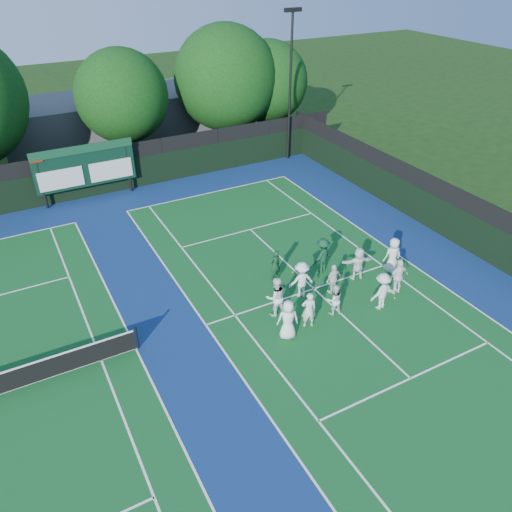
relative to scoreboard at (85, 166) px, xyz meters
name	(u,v)px	position (x,y,z in m)	size (l,w,h in m)	color
ground	(326,300)	(7.01, -15.59, -2.19)	(120.00, 120.00, 0.00)	black
court_apron	(194,329)	(1.01, -14.59, -2.19)	(34.00, 32.00, 0.01)	navy
near_court	(314,289)	(7.01, -14.59, -2.18)	(11.05, 23.85, 0.01)	#11531F
back_fence	(102,174)	(1.01, 0.41, -0.83)	(34.00, 0.08, 3.00)	black
divider_fence_right	(459,220)	(16.01, -14.59, -0.83)	(0.08, 32.00, 3.00)	black
scoreboard	(85,166)	(0.00, 0.00, 0.00)	(6.00, 0.21, 3.55)	black
clubhouse	(127,120)	(5.01, 8.41, -0.19)	(18.00, 6.00, 4.00)	#505055
light_pole_right	(291,70)	(14.51, 0.11, 4.11)	(1.20, 0.30, 10.12)	black
tree_c	(124,98)	(3.92, 3.99, 2.68)	(6.13, 6.13, 8.09)	black
tree_d	(227,80)	(11.56, 3.99, 2.97)	(7.47, 7.47, 9.09)	black
tree_e	(269,83)	(15.01, 3.99, 2.39)	(6.04, 6.04, 7.77)	black
tennis_ball_1	(293,272)	(6.84, -12.99, -2.16)	(0.07, 0.07, 0.07)	yellow
tennis_ball_2	(395,298)	(9.81, -16.94, -2.16)	(0.07, 0.07, 0.07)	yellow
tennis_ball_3	(219,343)	(1.53, -15.91, -2.16)	(0.07, 0.07, 0.07)	yellow
tennis_ball_5	(359,262)	(10.25, -13.78, -2.16)	(0.07, 0.07, 0.07)	yellow
player_front_0	(288,320)	(4.19, -16.83, -1.30)	(0.88, 0.57, 1.79)	white
player_front_1	(309,310)	(5.31, -16.65, -1.34)	(0.62, 0.40, 1.69)	silver
player_front_2	(334,300)	(6.74, -16.46, -1.46)	(0.71, 0.55, 1.46)	white
player_front_3	(382,291)	(8.78, -17.11, -1.30)	(1.15, 0.66, 1.77)	silver
player_front_4	(398,277)	(10.18, -16.59, -1.31)	(1.04, 0.43, 1.77)	white
player_back_0	(276,297)	(4.50, -15.33, -1.26)	(0.90, 0.70, 1.86)	white
player_back_1	(301,280)	(6.16, -14.74, -1.30)	(1.15, 0.66, 1.78)	white
player_back_2	(333,279)	(7.60, -15.19, -1.44)	(0.88, 0.37, 1.50)	white
player_back_3	(358,263)	(9.31, -14.79, -1.36)	(1.55, 0.49, 1.67)	white
player_back_4	(393,255)	(11.17, -15.09, -1.29)	(0.88, 0.58, 1.81)	white
coach_left	(275,265)	(5.79, -13.05, -1.39)	(0.58, 0.38, 1.60)	#0F3A1E
coach_right	(322,255)	(8.16, -13.50, -1.29)	(1.17, 0.67, 1.80)	#0F3A22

